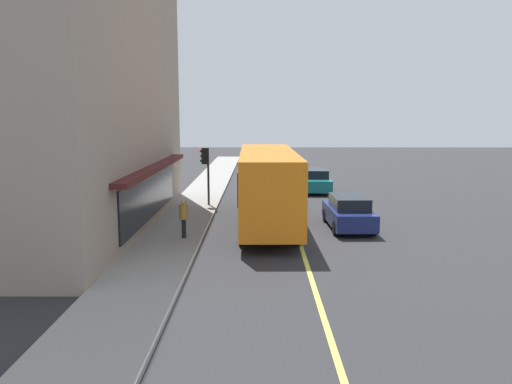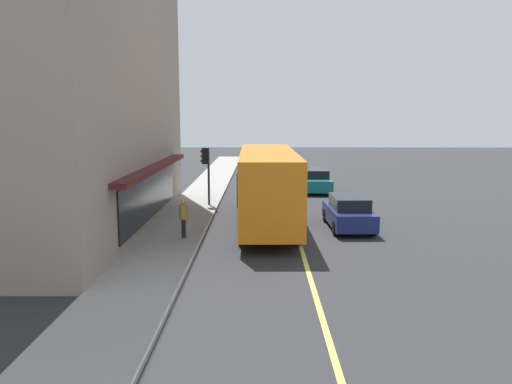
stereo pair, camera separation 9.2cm
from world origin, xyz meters
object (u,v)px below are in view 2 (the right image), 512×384
object	(u,v)px
bus	(268,184)
car_navy	(349,212)
traffic_light	(206,162)
pedestrian_near_storefront	(183,215)
car_teal	(317,181)

from	to	relation	value
bus	car_navy	world-z (taller)	bus
traffic_light	pedestrian_near_storefront	distance (m)	7.94
bus	car_teal	distance (m)	11.29
bus	pedestrian_near_storefront	xyz separation A→B (m)	(-3.06, 3.50, -0.87)
bus	traffic_light	size ratio (longest dim) A/B	3.49
bus	pedestrian_near_storefront	bearing A→B (deg)	131.24
car_navy	car_teal	distance (m)	11.27
car_navy	bus	bearing A→B (deg)	80.99
traffic_light	pedestrian_near_storefront	bearing A→B (deg)	179.27
traffic_light	car_navy	size ratio (longest dim) A/B	0.74
traffic_light	pedestrian_near_storefront	size ratio (longest dim) A/B	1.98
car_navy	pedestrian_near_storefront	bearing A→B (deg)	108.99
car_navy	pedestrian_near_storefront	xyz separation A→B (m)	(-2.48, 7.20, 0.37)
bus	car_teal	world-z (taller)	bus
pedestrian_near_storefront	bus	bearing A→B (deg)	-48.76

